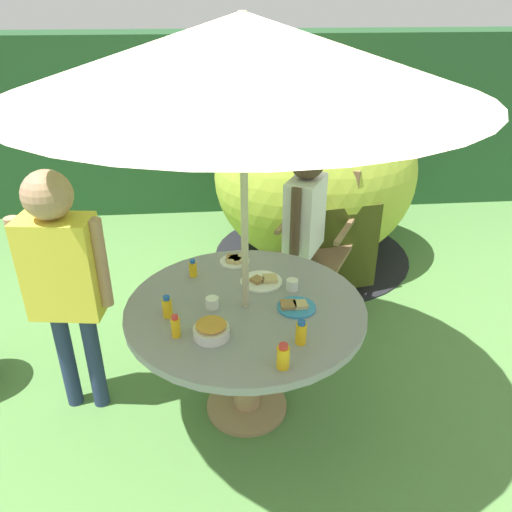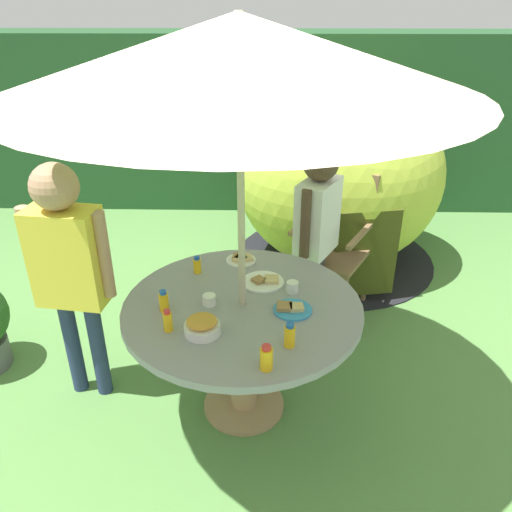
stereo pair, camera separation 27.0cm
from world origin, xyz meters
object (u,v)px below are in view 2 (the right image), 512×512
Objects in this scene: dome_tent at (340,178)px; snack_bowl at (202,326)px; garden_table at (243,326)px; patio_umbrella at (239,54)px; cup_far at (292,287)px; juice_bottle_far_left at (164,301)px; cup_near at (209,300)px; child_in_yellow_shirt at (68,257)px; child_in_white_shirt at (318,218)px; plate_front_edge at (292,309)px; juice_bottle_near_right at (168,321)px; wooden_chair at (337,236)px; juice_bottle_far_right at (290,336)px; plate_mid_left at (264,281)px; juice_bottle_near_left at (266,358)px; juice_bottle_center_front at (197,265)px; plate_mid_right at (241,259)px.

dome_tent reaches higher than snack_bowl.
patio_umbrella is (0.00, 0.00, 1.37)m from garden_table.
cup_far is at bearing 40.80° from snack_bowl.
juice_bottle_far_left is 0.23m from cup_near.
cup_near is (0.76, -0.13, -0.17)m from child_in_yellow_shirt.
child_in_white_shirt reaches higher than plate_front_edge.
juice_bottle_near_right is 0.71m from cup_far.
wooden_chair is 8.40× the size of juice_bottle_far_right.
juice_bottle_near_right is at bearing 169.67° from juice_bottle_far_right.
plate_mid_left is at bearing -90.61° from wooden_chair.
child_in_yellow_shirt is (-1.39, -0.71, 0.07)m from child_in_white_shirt.
wooden_chair is (0.64, 1.16, -1.38)m from patio_umbrella.
juice_bottle_near_right is (-0.48, 0.27, -0.00)m from juice_bottle_near_left.
wooden_chair is 8.72× the size of juice_bottle_far_left.
juice_bottle_center_front is 1.61× the size of cup_far.
wooden_chair is 5.96× the size of snack_bowl.
juice_bottle_near_right is 1.81× the size of cup_far.
cup_far is at bearing 25.87° from patio_umbrella.
juice_bottle_near_left is at bearing -105.86° from plate_front_edge.
plate_mid_right is 0.66m from juice_bottle_far_left.
patio_umbrella is 8.93× the size of plate_mid_left.
plate_front_edge is at bearing -0.87° from child_in_yellow_shirt.
dome_tent is 11.29× the size of plate_mid_right.
wooden_chair is at bearing 60.44° from plate_mid_left.
plate_mid_left and plate_mid_right have the same top height.
juice_bottle_near_right is 0.98× the size of juice_bottle_far_left.
garden_table is 0.29m from plate_mid_left.
patio_umbrella is at bearing -116.28° from plate_mid_left.
plate_mid_left is 0.29m from plate_mid_right.
cup_near reaches higher than plate_front_edge.
child_in_yellow_shirt is at bearing 153.02° from snack_bowl.
juice_bottle_far_right is at bearing -14.20° from child_in_yellow_shirt.
dome_tent is 2.09m from cup_near.
plate_mid_left is at bearing 118.08° from plate_front_edge.
juice_bottle_near_left is (1.06, -0.63, -0.14)m from child_in_yellow_shirt.
juice_bottle_far_left reaches higher than juice_bottle_center_front.
snack_bowl is 1.68× the size of juice_bottle_center_front.
child_in_yellow_shirt is at bearing -174.79° from plate_mid_left.
plate_mid_left is 2.28× the size of juice_bottle_center_front.
dome_tent is 2.46m from juice_bottle_near_left.
child_in_yellow_shirt reaches higher than snack_bowl.
cup_near is (-0.43, 0.05, 0.02)m from plate_front_edge.
juice_bottle_near_right is 1.69× the size of cup_near.
plate_mid_left is 3.42× the size of cup_near.
child_in_white_shirt is 11.20× the size of juice_bottle_far_left.
dome_tent is at bearing 59.81° from juice_bottle_far_left.
child_in_yellow_shirt reaches higher than juice_bottle_near_right.
plate_mid_right is 0.45m from cup_far.
juice_bottle_far_right is (0.11, 0.16, -0.00)m from juice_bottle_near_left.
patio_umbrella reaches higher than juice_bottle_near_left.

